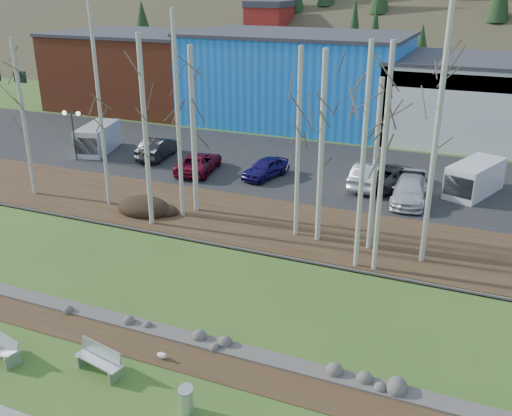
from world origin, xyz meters
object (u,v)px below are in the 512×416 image
at_px(car_0, 158,148).
at_px(car_3, 368,175).
at_px(bench_intact, 100,359).
at_px(car_1, 199,162).
at_px(litter_bin, 186,401).
at_px(car_5, 409,190).
at_px(van_white, 473,179).
at_px(car_2, 266,168).
at_px(car_4, 394,176).
at_px(street_lamp, 72,122).
at_px(seagull, 162,355).
at_px(bench_damaged, 0,347).
at_px(van_grey, 97,139).

distance_m(car_0, car_3, 16.14).
height_order(bench_intact, car_1, car_1).
bearing_deg(litter_bin, car_3, 88.40).
bearing_deg(car_5, litter_bin, -104.28).
bearing_deg(car_0, litter_bin, 116.69).
xyz_separation_m(bench_intact, van_white, (10.84, 23.52, 0.68)).
bearing_deg(car_1, car_2, 178.63).
distance_m(car_0, car_1, 4.81).
distance_m(car_1, car_3, 11.78).
relative_size(car_2, car_3, 0.85).
bearing_deg(bench_intact, van_white, 76.84).
height_order(bench_intact, car_5, car_5).
bearing_deg(car_3, car_4, -156.19).
bearing_deg(street_lamp, seagull, -54.64).
relative_size(seagull, street_lamp, 0.12).
distance_m(bench_damaged, car_3, 24.58).
xyz_separation_m(litter_bin, car_5, (3.58, 21.23, 0.44)).
bearing_deg(van_grey, litter_bin, -62.51).
bearing_deg(car_3, van_grey, 0.66).
relative_size(seagull, van_white, 0.09).
bearing_deg(car_3, car_1, 7.72).
relative_size(car_1, van_white, 0.97).
bearing_deg(bench_damaged, car_3, 83.97).
bearing_deg(bench_intact, litter_bin, 2.82).
distance_m(bench_damaged, van_white, 28.36).
bearing_deg(car_4, car_5, 139.43).
bearing_deg(car_1, street_lamp, -2.19).
relative_size(bench_damaged, street_lamp, 0.55).
bearing_deg(car_0, car_5, 166.99).
xyz_separation_m(bench_intact, bench_damaged, (-3.83, -0.74, -0.04)).
relative_size(car_3, car_4, 0.92).
bearing_deg(seagull, car_4, 94.85).
height_order(car_0, van_white, van_white).
bearing_deg(street_lamp, bench_damaged, -67.36).
height_order(car_1, car_4, car_4).
xyz_separation_m(bench_damaged, car_1, (-3.43, 21.58, 0.37)).
distance_m(car_1, car_2, 4.87).
distance_m(bench_intact, seagull, 2.18).
bearing_deg(car_3, seagull, 82.54).
xyz_separation_m(car_0, car_4, (17.73, 0.46, -0.06)).
bearing_deg(bench_intact, street_lamp, 142.53).
bearing_deg(seagull, bench_damaged, -142.39).
height_order(seagull, van_white, van_white).
relative_size(street_lamp, van_grey, 0.73).
bearing_deg(car_2, car_1, -157.12).
height_order(car_1, car_5, car_5).
xyz_separation_m(litter_bin, car_2, (-6.20, 22.07, 0.41)).
distance_m(litter_bin, car_2, 22.93).
relative_size(car_3, car_5, 0.96).
distance_m(seagull, van_white, 23.97).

